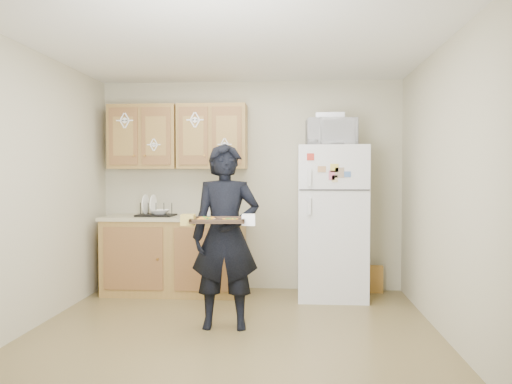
{
  "coord_description": "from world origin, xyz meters",
  "views": [
    {
      "loc": [
        0.53,
        -4.2,
        1.38
      ],
      "look_at": [
        0.17,
        0.45,
        1.22
      ],
      "focal_mm": 35.0,
      "sensor_mm": 36.0,
      "label": 1
    }
  ],
  "objects_px": {
    "dish_rack": "(156,209)",
    "baking_tray": "(218,221)",
    "refrigerator": "(332,222)",
    "microwave": "(331,132)",
    "person": "(226,236)"
  },
  "relations": [
    {
      "from": "person",
      "to": "microwave",
      "type": "distance_m",
      "value": 1.85
    },
    {
      "from": "baking_tray",
      "to": "dish_rack",
      "type": "xyz_separation_m",
      "value": [
        -0.97,
        1.55,
        -0.01
      ]
    },
    {
      "from": "dish_rack",
      "to": "person",
      "type": "bearing_deg",
      "value": -51.62
    },
    {
      "from": "dish_rack",
      "to": "microwave",
      "type": "bearing_deg",
      "value": -2.58
    },
    {
      "from": "dish_rack",
      "to": "baking_tray",
      "type": "bearing_deg",
      "value": -57.96
    },
    {
      "from": "person",
      "to": "dish_rack",
      "type": "bearing_deg",
      "value": 124.48
    },
    {
      "from": "person",
      "to": "baking_tray",
      "type": "xyz_separation_m",
      "value": [
        -0.02,
        -0.3,
        0.17
      ]
    },
    {
      "from": "baking_tray",
      "to": "person",
      "type": "bearing_deg",
      "value": 82.21
    },
    {
      "from": "person",
      "to": "baking_tray",
      "type": "relative_size",
      "value": 3.7
    },
    {
      "from": "refrigerator",
      "to": "microwave",
      "type": "bearing_deg",
      "value": -107.59
    },
    {
      "from": "baking_tray",
      "to": "refrigerator",
      "type": "bearing_deg",
      "value": 51.2
    },
    {
      "from": "person",
      "to": "refrigerator",
      "type": "bearing_deg",
      "value": 45.62
    },
    {
      "from": "refrigerator",
      "to": "person",
      "type": "distance_m",
      "value": 1.59
    },
    {
      "from": "person",
      "to": "microwave",
      "type": "relative_size",
      "value": 3.09
    },
    {
      "from": "refrigerator",
      "to": "microwave",
      "type": "distance_m",
      "value": 1.0
    }
  ]
}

